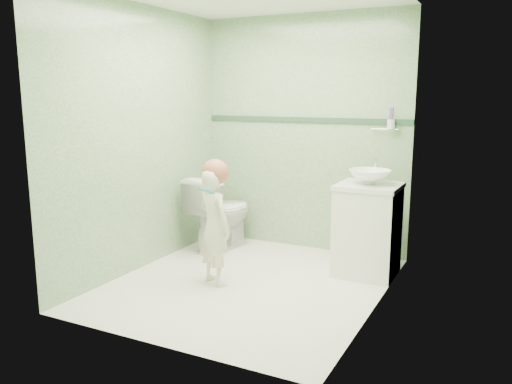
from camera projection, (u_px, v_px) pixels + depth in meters
The scene contains 12 objects.
ground at pixel (248, 284), 4.45m from camera, with size 2.50×2.50×0.00m, color white.
room_shell at pixel (248, 145), 4.23m from camera, with size 2.50×2.54×2.40m.
trim_stripe at pixel (304, 120), 5.29m from camera, with size 2.20×0.02×0.05m, color #2B4A34.
vanity at pixel (367, 231), 4.62m from camera, with size 0.52×0.50×0.80m, color white.
counter at pixel (369, 186), 4.54m from camera, with size 0.54×0.52×0.04m, color white.
basin at pixel (370, 177), 4.53m from camera, with size 0.37×0.37×0.13m, color white.
faucet at pixel (375, 165), 4.67m from camera, with size 0.03×0.13×0.18m.
cup_holder at pixel (390, 124), 4.84m from camera, with size 0.26×0.07×0.21m.
toilet at pixel (221, 212), 5.41m from camera, with size 0.44×0.76×0.78m, color white.
toddler at pixel (214, 227), 4.38m from camera, with size 0.36×0.24×1.00m, color beige.
hair_cap at pixel (215, 172), 4.31m from camera, with size 0.22×0.22×0.22m, color #A55D44.
teal_toothbrush at pixel (206, 190), 4.18m from camera, with size 0.12×0.14×0.08m.
Camera 1 is at (1.96, -3.74, 1.61)m, focal length 36.24 mm.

